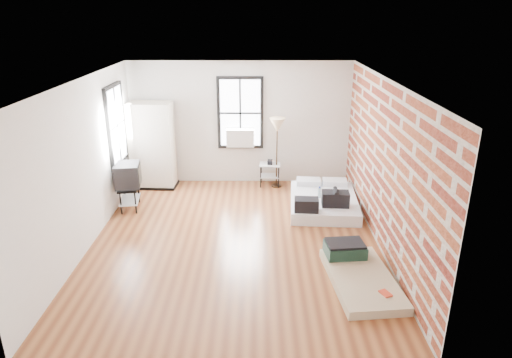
{
  "coord_description": "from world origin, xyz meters",
  "views": [
    {
      "loc": [
        0.4,
        -7.17,
        3.86
      ],
      "look_at": [
        0.37,
        0.3,
        1.06
      ],
      "focal_mm": 32.0,
      "sensor_mm": 36.0,
      "label": 1
    }
  ],
  "objects_px": {
    "side_table": "(270,169)",
    "tv_stand": "(128,177)",
    "wardrobe": "(152,146)",
    "mattress_bare": "(357,272)",
    "floor_lamp": "(277,129)",
    "mattress_main": "(323,201)"
  },
  "relations": [
    {
      "from": "mattress_main",
      "to": "floor_lamp",
      "type": "height_order",
      "value": "floor_lamp"
    },
    {
      "from": "mattress_bare",
      "to": "floor_lamp",
      "type": "distance_m",
      "value": 4.18
    },
    {
      "from": "floor_lamp",
      "to": "wardrobe",
      "type": "bearing_deg",
      "value": -180.0
    },
    {
      "from": "mattress_main",
      "to": "side_table",
      "type": "bearing_deg",
      "value": 133.6
    },
    {
      "from": "mattress_bare",
      "to": "floor_lamp",
      "type": "bearing_deg",
      "value": 100.0
    },
    {
      "from": "side_table",
      "to": "floor_lamp",
      "type": "relative_size",
      "value": 0.38
    },
    {
      "from": "floor_lamp",
      "to": "tv_stand",
      "type": "xyz_separation_m",
      "value": [
        -3.04,
        -1.24,
        -0.68
      ]
    },
    {
      "from": "wardrobe",
      "to": "tv_stand",
      "type": "xyz_separation_m",
      "value": [
        -0.25,
        -1.24,
        -0.28
      ]
    },
    {
      "from": "mattress_bare",
      "to": "tv_stand",
      "type": "xyz_separation_m",
      "value": [
        -4.13,
        2.59,
        0.58
      ]
    },
    {
      "from": "wardrobe",
      "to": "mattress_bare",
      "type": "bearing_deg",
      "value": -41.6
    },
    {
      "from": "wardrobe",
      "to": "floor_lamp",
      "type": "distance_m",
      "value": 2.82
    },
    {
      "from": "mattress_bare",
      "to": "side_table",
      "type": "distance_m",
      "value": 4.1
    },
    {
      "from": "wardrobe",
      "to": "tv_stand",
      "type": "bearing_deg",
      "value": -98.19
    },
    {
      "from": "wardrobe",
      "to": "tv_stand",
      "type": "height_order",
      "value": "wardrobe"
    },
    {
      "from": "mattress_main",
      "to": "side_table",
      "type": "height_order",
      "value": "side_table"
    },
    {
      "from": "side_table",
      "to": "tv_stand",
      "type": "distance_m",
      "value": 3.18
    },
    {
      "from": "side_table",
      "to": "mattress_bare",
      "type": "bearing_deg",
      "value": -72.36
    },
    {
      "from": "wardrobe",
      "to": "floor_lamp",
      "type": "height_order",
      "value": "wardrobe"
    },
    {
      "from": "mattress_main",
      "to": "wardrobe",
      "type": "distance_m",
      "value": 3.99
    },
    {
      "from": "floor_lamp",
      "to": "tv_stand",
      "type": "height_order",
      "value": "floor_lamp"
    },
    {
      "from": "wardrobe",
      "to": "side_table",
      "type": "xyz_separation_m",
      "value": [
        2.64,
        0.07,
        -0.56
      ]
    },
    {
      "from": "wardrobe",
      "to": "side_table",
      "type": "bearing_deg",
      "value": 4.51
    }
  ]
}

